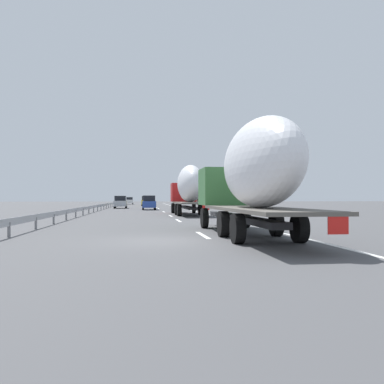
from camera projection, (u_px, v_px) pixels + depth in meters
name	position (u px, v px, depth m)	size (l,w,h in m)	color
ground_plane	(147.00, 210.00, 54.17)	(260.00, 260.00, 0.00)	#4C4C4F
lane_stripe_0	(203.00, 235.00, 16.71)	(3.20, 0.20, 0.01)	white
lane_stripe_1	(178.00, 221.00, 27.51)	(3.20, 0.20, 0.01)	white
lane_stripe_2	(171.00, 216.00, 34.83)	(3.20, 0.20, 0.01)	white
lane_stripe_3	(164.00, 212.00, 45.26)	(3.20, 0.20, 0.01)	white
lane_stripe_4	(159.00, 209.00, 58.43)	(3.20, 0.20, 0.01)	white
lane_stripe_5	(157.00, 207.00, 66.19)	(3.20, 0.20, 0.01)	white
lane_stripe_6	(154.00, 206.00, 80.35)	(3.20, 0.20, 0.01)	white
lane_stripe_7	(154.00, 206.00, 77.11)	(3.20, 0.20, 0.01)	white
edge_line_right	(183.00, 208.00, 59.83)	(110.00, 0.20, 0.01)	white
truck_lead	(189.00, 188.00, 36.82)	(12.71, 2.55, 4.52)	#B21919
truck_trailing	(251.00, 174.00, 15.94)	(13.25, 2.55, 4.50)	#387038
car_yellow_coupe	(146.00, 201.00, 79.33)	(4.54, 1.82, 2.00)	gold
car_silver_hatch	(121.00, 202.00, 60.63)	(4.21, 1.90, 1.90)	#ADB2B7
car_blue_sedan	(149.00, 203.00, 53.06)	(4.65, 1.78, 1.90)	#28479E
car_white_van	(130.00, 201.00, 99.83)	(4.39, 1.73, 1.79)	white
road_sign	(195.00, 193.00, 54.95)	(0.10, 0.90, 3.22)	gray
tree_0	(198.00, 188.00, 97.04)	(3.33, 3.33, 6.26)	#472D19
tree_1	(205.00, 185.00, 65.75)	(3.90, 3.90, 5.50)	#472D19
tree_2	(213.00, 183.00, 72.22)	(3.81, 3.81, 6.78)	#472D19
tree_3	(240.00, 175.00, 52.29)	(3.75, 3.75, 7.29)	#472D19
guardrail_median	(104.00, 205.00, 56.39)	(94.00, 0.10, 0.76)	#9EA0A5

